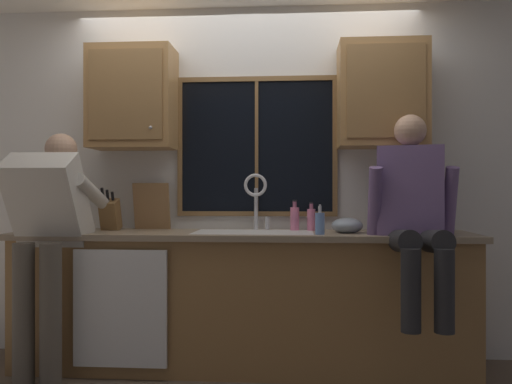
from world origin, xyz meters
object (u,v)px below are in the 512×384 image
at_px(knife_block, 110,215).
at_px(soap_dispenser, 320,223).
at_px(person_standing, 47,227).
at_px(bottle_tall_clear, 295,218).
at_px(mixing_bowl, 347,226).
at_px(bottle_green_glass, 311,219).
at_px(cutting_board, 152,206).
at_px(person_sitting_on_counter, 414,206).

xyz_separation_m(knife_block, soap_dispenser, (1.47, -0.28, -0.03)).
height_order(person_standing, bottle_tall_clear, person_standing).
xyz_separation_m(person_standing, mixing_bowl, (1.91, 0.31, -0.00)).
relative_size(soap_dispenser, bottle_green_glass, 0.96).
xyz_separation_m(person_standing, cutting_board, (0.52, 0.54, 0.12)).
bearing_deg(person_sitting_on_counter, soap_dispenser, 169.98).
distance_m(cutting_board, bottle_green_glass, 1.16).
bearing_deg(person_standing, soap_dispenser, 5.23).
height_order(person_standing, cutting_board, person_standing).
distance_m(knife_block, bottle_tall_clear, 1.31).
distance_m(person_standing, mixing_bowl, 1.94).
relative_size(knife_block, cutting_board, 0.94).
xyz_separation_m(soap_dispenser, bottle_tall_clear, (-0.16, 0.34, 0.01)).
xyz_separation_m(person_sitting_on_counter, bottle_tall_clear, (-0.73, 0.44, -0.10)).
bearing_deg(person_standing, mixing_bowl, 9.27).
bearing_deg(cutting_board, soap_dispenser, -17.78).
relative_size(knife_block, soap_dispenser, 1.66).
height_order(person_sitting_on_counter, mixing_bowl, person_sitting_on_counter).
relative_size(person_sitting_on_counter, soap_dispenser, 6.50).
distance_m(cutting_board, mixing_bowl, 1.41).
xyz_separation_m(knife_block, mixing_bowl, (1.66, -0.12, -0.06)).
height_order(person_sitting_on_counter, bottle_tall_clear, person_sitting_on_counter).
bearing_deg(bottle_tall_clear, cutting_board, 177.70).
bearing_deg(bottle_tall_clear, person_sitting_on_counter, -31.36).
height_order(cutting_board, bottle_tall_clear, cutting_board).
relative_size(person_sitting_on_counter, knife_block, 3.92).
bearing_deg(soap_dispenser, knife_block, 169.34).
relative_size(mixing_bowl, bottle_green_glass, 1.04).
xyz_separation_m(soap_dispenser, bottle_green_glass, (-0.04, 0.34, 0.01)).
bearing_deg(mixing_bowl, cutting_board, 170.56).
bearing_deg(person_sitting_on_counter, person_standing, -178.56).
relative_size(bottle_green_glass, bottle_tall_clear, 0.93).
bearing_deg(bottle_green_glass, cutting_board, 177.68).
distance_m(knife_block, cutting_board, 0.30).
relative_size(knife_block, bottle_tall_clear, 1.49).
xyz_separation_m(person_sitting_on_counter, mixing_bowl, (-0.38, 0.25, -0.14)).
relative_size(person_sitting_on_counter, bottle_tall_clear, 5.84).
bearing_deg(person_sitting_on_counter, knife_block, 169.52).
bearing_deg(person_sitting_on_counter, bottle_green_glass, 144.38).
xyz_separation_m(knife_block, cutting_board, (0.27, 0.11, 0.06)).
bearing_deg(soap_dispenser, cutting_board, 162.22).
relative_size(person_standing, bottle_tall_clear, 7.34).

